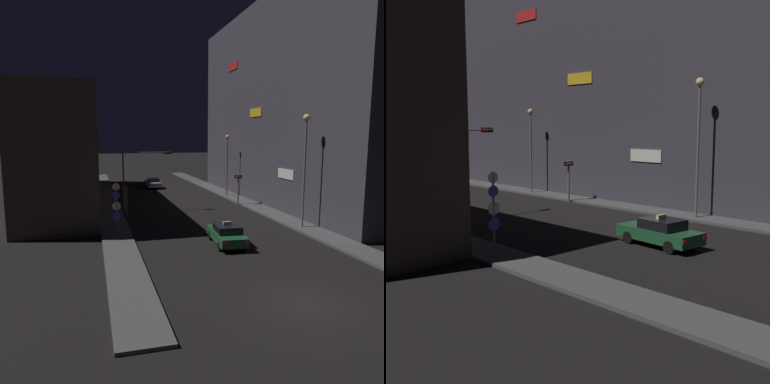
% 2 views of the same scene
% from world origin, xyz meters
% --- Properties ---
extents(sidewalk_right, '(2.17, 60.37, 0.17)m').
position_xyz_m(sidewalk_right, '(7.35, 28.19, 0.08)').
color(sidewalk_right, '#4C4C4C').
rests_on(sidewalk_right, ground_plane).
extents(building_facade_right, '(10.85, 34.74, 21.40)m').
position_xyz_m(building_facade_right, '(13.82, 24.26, 10.70)').
color(building_facade_right, '#3D3842').
rests_on(building_facade_right, ground_plane).
extents(taxi, '(2.15, 4.58, 1.62)m').
position_xyz_m(taxi, '(-0.25, 9.47, 0.74)').
color(taxi, '#1E512D').
rests_on(taxi, ground_plane).
extents(far_car, '(1.84, 4.46, 1.42)m').
position_xyz_m(far_car, '(-0.63, 38.88, 0.73)').
color(far_car, '#B7B7BC').
rests_on(far_car, ground_plane).
extents(traffic_light_overhead, '(4.87, 0.42, 5.99)m').
position_xyz_m(traffic_light_overhead, '(-4.25, 22.73, 4.30)').
color(traffic_light_overhead, slate).
rests_on(traffic_light_overhead, ground_plane).
extents(traffic_light_left_kerb, '(0.80, 0.42, 3.35)m').
position_xyz_m(traffic_light_left_kerb, '(-6.01, 20.10, 2.43)').
color(traffic_light_left_kerb, slate).
rests_on(traffic_light_left_kerb, ground_plane).
extents(traffic_light_right_kerb, '(0.80, 0.42, 3.33)m').
position_xyz_m(traffic_light_right_kerb, '(6.01, 23.00, 2.41)').
color(traffic_light_right_kerb, slate).
rests_on(traffic_light_right_kerb, ground_plane).
extents(sign_pole_left, '(0.63, 0.10, 3.77)m').
position_xyz_m(sign_pole_left, '(-7.29, 13.70, 2.25)').
color(sign_pole_left, slate).
rests_on(sign_pole_left, sidewalk_left).
extents(street_lamp_near_block, '(0.54, 0.54, 8.83)m').
position_xyz_m(street_lamp_near_block, '(7.10, 12.10, 6.21)').
color(street_lamp_near_block, slate).
rests_on(street_lamp_near_block, sidewalk_right).
extents(street_lamp_far_block, '(0.49, 0.49, 7.32)m').
position_xyz_m(street_lamp_far_block, '(6.90, 28.87, 5.04)').
color(street_lamp_far_block, slate).
rests_on(street_lamp_far_block, sidewalk_right).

